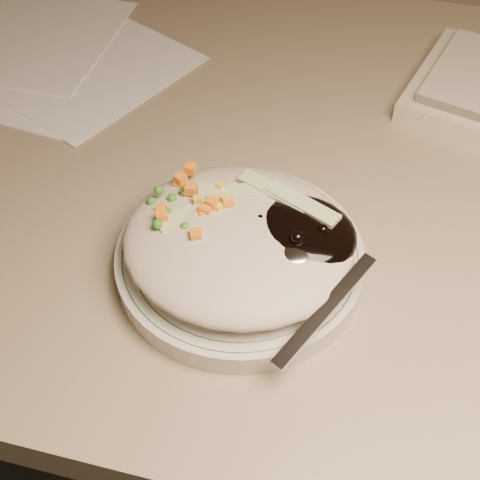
# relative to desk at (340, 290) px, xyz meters

# --- Properties ---
(desk) EXTENTS (1.40, 0.70, 0.74)m
(desk) POSITION_rel_desk_xyz_m (0.00, 0.00, 0.00)
(desk) COLOR gray
(desk) RESTS_ON ground
(plate) EXTENTS (0.21, 0.21, 0.02)m
(plate) POSITION_rel_desk_xyz_m (-0.09, -0.15, 0.21)
(plate) COLOR silver
(plate) RESTS_ON desk
(plate_rim) EXTENTS (0.20, 0.20, 0.00)m
(plate_rim) POSITION_rel_desk_xyz_m (-0.09, -0.15, 0.22)
(plate_rim) COLOR #144723
(plate_rim) RESTS_ON plate
(meal) EXTENTS (0.21, 0.19, 0.05)m
(meal) POSITION_rel_desk_xyz_m (-0.08, -0.16, 0.24)
(meal) COLOR #B7AE94
(meal) RESTS_ON plate
(papers) EXTENTS (0.43, 0.32, 0.00)m
(papers) POSITION_rel_desk_xyz_m (-0.43, 0.11, 0.20)
(papers) COLOR white
(papers) RESTS_ON desk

